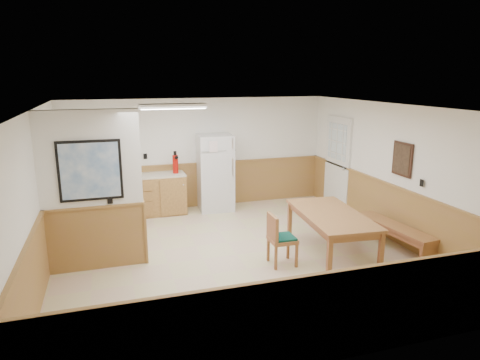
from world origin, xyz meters
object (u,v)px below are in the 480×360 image
object	(u,v)px
dining_bench	(394,231)
refrigerator	(215,173)
soap_bottle	(103,172)
fire_extinguisher	(175,164)
dining_table	(331,218)
dining_chair	(278,236)

from	to	relation	value
dining_bench	refrigerator	bearing A→B (deg)	120.49
refrigerator	soap_bottle	distance (m)	2.41
dining_bench	fire_extinguisher	distance (m)	4.68
dining_table	dining_bench	bearing A→B (deg)	0.18
dining_bench	soap_bottle	bearing A→B (deg)	139.15
fire_extinguisher	soap_bottle	xyz separation A→B (m)	(-1.52, 0.07, -0.11)
refrigerator	dining_table	xyz separation A→B (m)	(1.21, -3.12, -0.20)
dining_chair	fire_extinguisher	size ratio (longest dim) A/B	1.74
dining_bench	fire_extinguisher	bearing A→B (deg)	129.19
soap_bottle	fire_extinguisher	bearing A→B (deg)	-2.72
refrigerator	dining_bench	distance (m)	4.05
dining_table	fire_extinguisher	bearing A→B (deg)	128.73
dining_table	dining_bench	distance (m)	1.24
refrigerator	dining_chair	bearing A→B (deg)	-82.94
dining_chair	refrigerator	bearing A→B (deg)	94.98
dining_chair	dining_bench	bearing A→B (deg)	0.74
refrigerator	fire_extinguisher	size ratio (longest dim) A/B	3.51
fire_extinguisher	soap_bottle	world-z (taller)	fire_extinguisher
dining_table	fire_extinguisher	xyz separation A→B (m)	(-2.10, 3.14, 0.45)
fire_extinguisher	refrigerator	bearing A→B (deg)	18.00
dining_table	dining_chair	xyz separation A→B (m)	(-1.00, -0.08, -0.17)
dining_chair	soap_bottle	bearing A→B (deg)	129.63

